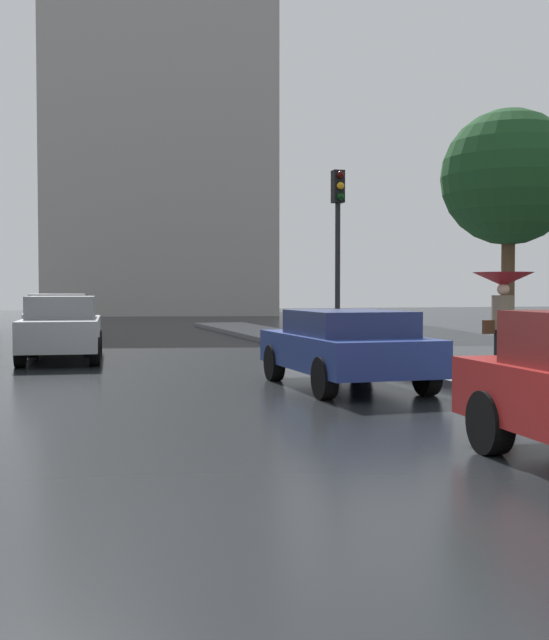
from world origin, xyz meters
TOP-DOWN VIEW (x-y plane):
  - ground at (0.00, 0.00)m, footprint 120.00×120.00m
  - car_blue_mid_road at (2.46, 7.39)m, footprint 1.93×3.93m
  - car_grey_far_ahead at (-1.75, 21.97)m, footprint 2.02×4.41m
  - car_silver_behind_camera at (-1.95, 13.87)m, footprint 2.00×4.40m
  - car_white_far_lane at (-2.00, 17.91)m, footprint 1.82×4.43m
  - pedestrian_with_umbrella_near at (5.38, 7.39)m, footprint 1.05×1.05m
  - traffic_light at (4.25, 12.60)m, footprint 0.26×0.39m
  - street_tree_near at (6.78, 9.47)m, footprint 2.75×2.75m
  - distant_tower at (5.36, 48.35)m, footprint 16.09×14.19m

SIDE VIEW (x-z plane):
  - ground at x=0.00m, z-range 0.00..0.00m
  - car_blue_mid_road at x=2.46m, z-range 0.06..1.33m
  - car_grey_far_ahead at x=-1.75m, z-range 0.02..1.49m
  - car_silver_behind_camera at x=-1.95m, z-range 0.03..1.49m
  - car_white_far_lane at x=-2.00m, z-range 0.02..1.51m
  - pedestrian_with_umbrella_near at x=5.38m, z-range 0.67..2.45m
  - traffic_light at x=4.25m, z-range 0.96..5.20m
  - street_tree_near at x=6.78m, z-range 1.24..6.51m
  - distant_tower at x=5.36m, z-range 0.00..25.67m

